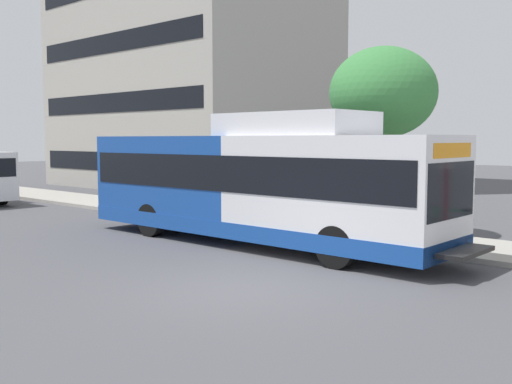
% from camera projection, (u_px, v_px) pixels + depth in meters
% --- Properties ---
extents(ground_plane, '(120.00, 120.00, 0.00)m').
position_uv_depth(ground_plane, '(39.00, 243.00, 16.96)').
color(ground_plane, '#4C4C51').
extents(sidewalk_curb, '(3.00, 56.00, 0.14)m').
position_uv_depth(sidewalk_curb, '(254.00, 221.00, 20.81)').
color(sidewalk_curb, '#A8A399').
rests_on(sidewalk_curb, ground).
extents(transit_bus, '(2.58, 12.25, 3.65)m').
position_uv_depth(transit_bus, '(255.00, 184.00, 16.58)').
color(transit_bus, white).
rests_on(transit_bus, ground).
extents(street_tree_near_stop, '(3.22, 3.22, 5.59)m').
position_uv_depth(street_tree_near_stop, '(383.00, 93.00, 17.75)').
color(street_tree_near_stop, '#4C3823').
rests_on(street_tree_near_stop, sidewalk_curb).
extents(lattice_comm_tower, '(1.10, 1.10, 27.33)m').
position_uv_depth(lattice_comm_tower, '(58.00, 58.00, 44.47)').
color(lattice_comm_tower, '#B7B7BC').
rests_on(lattice_comm_tower, ground).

